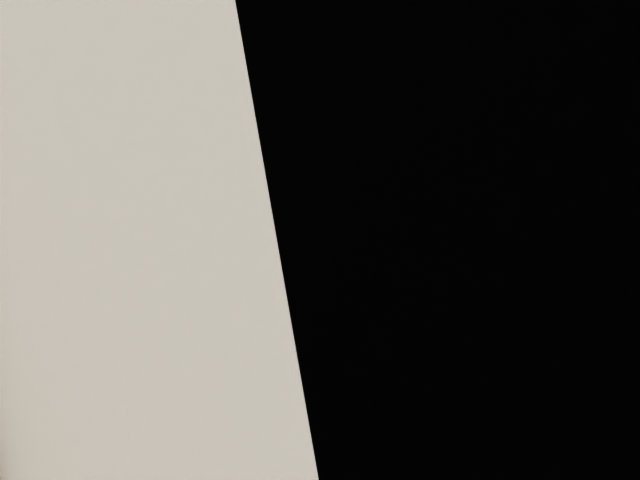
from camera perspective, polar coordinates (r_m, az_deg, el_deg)
name	(u,v)px	position (r m, az deg, el deg)	size (l,w,h in m)	color
wall_back	(253,66)	(2.27, -4.85, 12.44)	(6.00, 0.06, 2.60)	white
desk	(414,384)	(2.38, 6.82, -10.32)	(1.30, 0.64, 0.73)	#4C2819
book_stack_tall	(265,253)	(2.15, -4.02, -0.97)	(0.24, 0.19, 0.18)	#8C338C
book_stack_keyboard_riser	(299,306)	(1.93, -1.53, -4.84)	(0.23, 0.17, 0.10)	#8C338C
book_stack_side	(406,246)	(2.34, 6.26, -0.41)	(0.25, 0.20, 0.10)	gray
laptop	(255,194)	(2.16, -4.76, 3.32)	(0.32, 0.29, 0.24)	#B7BABF
keyboard	(299,283)	(1.91, -1.51, -3.14)	(0.42, 0.14, 0.02)	black
computer_mouse	(382,278)	(2.19, 4.51, -2.73)	(0.06, 0.10, 0.04)	#A5A8AD
mug	(146,298)	(2.03, -12.52, -4.13)	(0.12, 0.09, 0.09)	#B23F33
water_bottle	(481,240)	(2.27, 11.59, 0.03)	(0.06, 0.06, 0.20)	#263FA5
cell_phone	(362,317)	(1.98, 3.04, -5.62)	(0.07, 0.14, 0.01)	black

